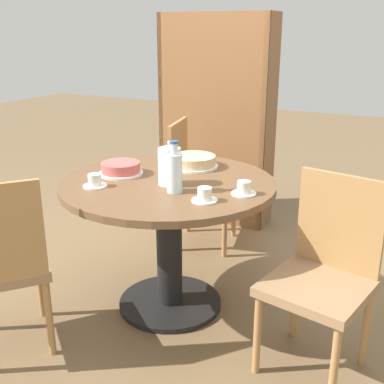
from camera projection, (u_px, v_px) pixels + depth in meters
name	position (u px, v px, depth m)	size (l,w,h in m)	color
ground_plane	(170.00, 304.00, 2.75)	(14.00, 14.00, 0.00)	brown
dining_table	(169.00, 214.00, 2.57)	(1.13, 1.13, 0.74)	black
chair_a	(196.00, 181.00, 3.40)	(0.50, 0.50, 0.89)	#A87A47
chair_b	(0.00, 263.00, 2.22)	(0.59, 0.59, 0.89)	#A87A47
chair_c	(324.00, 272.00, 2.13)	(0.50, 0.50, 0.89)	#A87A47
bookshelf	(216.00, 125.00, 3.78)	(0.89, 0.28, 1.61)	brown
coffee_pot	(169.00, 165.00, 2.41)	(0.11, 0.11, 0.23)	white
water_bottle	(174.00, 172.00, 2.30)	(0.08, 0.08, 0.25)	silver
cake_main	(193.00, 161.00, 2.74)	(0.28, 0.28, 0.07)	white
cake_second	(121.00, 169.00, 2.61)	(0.24, 0.24, 0.07)	white
cup_a	(244.00, 189.00, 2.29)	(0.12, 0.12, 0.07)	white
cup_b	(205.00, 196.00, 2.20)	(0.12, 0.12, 0.07)	white
cup_c	(95.00, 182.00, 2.40)	(0.12, 0.12, 0.07)	white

